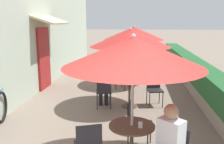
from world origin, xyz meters
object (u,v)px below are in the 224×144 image
cafe_chair_near_left (88,144)px  cafe_chair_far_right (141,68)px  coffee_cup_mid (129,80)px  seated_patron_mid_left (104,83)px  patio_table_far (133,71)px  patio_table_near (132,138)px  patio_umbrella_far (134,33)px  patio_table_mid (130,89)px  patio_umbrella_near (133,52)px  cafe_chair_mid_right (154,87)px  cafe_chair_far_left (125,75)px  seated_patron_near_right (168,144)px  coffee_cup_near (140,125)px  coffee_cup_far (130,64)px  patio_umbrella_mid (130,38)px  cafe_chair_mid_left (104,90)px  cafe_chair_near_back (136,120)px

cafe_chair_near_left → cafe_chair_far_right: same height
coffee_cup_mid → seated_patron_mid_left: bearing=-178.6°
patio_table_far → cafe_chair_near_left: bearing=-95.8°
patio_table_near → cafe_chair_far_right: bearing=88.1°
patio_table_near → patio_umbrella_far: 5.46m
patio_table_mid → cafe_chair_far_right: bearing=83.9°
patio_umbrella_near → cafe_chair_mid_right: 3.41m
cafe_chair_far_left → cafe_chair_far_right: (0.54, 1.31, 0.00)m
patio_umbrella_near → patio_table_near: bearing=180.0°
patio_table_far → cafe_chair_far_left: size_ratio=0.84×
seated_patron_near_right → coffee_cup_near: size_ratio=13.89×
patio_umbrella_near → coffee_cup_mid: bearing=92.8°
cafe_chair_mid_right → coffee_cup_mid: bearing=11.5°
coffee_cup_near → patio_table_mid: (-0.26, 2.96, -0.26)m
coffee_cup_far → cafe_chair_near_left: bearing=-94.4°
patio_table_mid → coffee_cup_mid: bearing=-96.8°
patio_table_mid → patio_umbrella_mid: size_ratio=0.34×
cafe_chair_far_right → coffee_cup_mid: bearing=22.5°
cafe_chair_mid_left → seated_patron_near_right: bearing=-77.7°
seated_patron_mid_left → patio_table_far: seated_patron_mid_left is taller
patio_umbrella_mid → patio_umbrella_far: (0.06, 2.41, 0.00)m
seated_patron_mid_left → patio_umbrella_mid: bearing=-2.9°
patio_table_far → cafe_chair_far_left: cafe_chair_far_left is taller
seated_patron_mid_left → coffee_cup_far: bearing=66.2°
patio_umbrella_near → seated_patron_mid_left: bearing=106.6°
cafe_chair_mid_left → patio_umbrella_mid: bearing=6.2°
cafe_chair_near_back → patio_table_far: (-0.13, 4.58, -0.01)m
patio_table_mid → patio_umbrella_far: (0.06, 2.41, 1.37)m
patio_table_far → patio_umbrella_far: size_ratio=0.34×
cafe_chair_near_back → coffee_cup_mid: bearing=-163.4°
cafe_chair_mid_left → cafe_chair_far_right: (1.01, 3.27, 0.00)m
cafe_chair_far_left → patio_table_near: bearing=-147.2°
patio_umbrella_near → coffee_cup_far: patio_umbrella_near is taller
cafe_chair_near_back → cafe_chair_far_right: bearing=-170.3°
patio_umbrella_near → cafe_chair_mid_right: (0.55, 3.08, -1.36)m
cafe_chair_mid_left → cafe_chair_far_left: bearing=66.3°
cafe_chair_near_back → coffee_cup_far: 4.67m
cafe_chair_near_back → cafe_chair_far_left: size_ratio=1.00×
seated_patron_mid_left → patio_table_far: bearing=62.8°
cafe_chair_mid_left → coffee_cup_far: 2.76m
coffee_cup_near → patio_table_near: bearing=149.4°
seated_patron_mid_left → coffee_cup_mid: bearing=-8.9°
cafe_chair_near_back → patio_umbrella_far: size_ratio=0.40×
seated_patron_near_right → cafe_chair_mid_left: seated_patron_near_right is taller
cafe_chair_mid_left → coffee_cup_mid: cafe_chair_mid_left is taller
cafe_chair_near_left → cafe_chair_mid_left: 2.98m
cafe_chair_near_left → cafe_chair_mid_right: 3.58m
patio_umbrella_near → patio_table_far: 5.46m
cafe_chair_mid_right → patio_umbrella_far: bearing=-84.6°
cafe_chair_mid_left → cafe_chair_mid_right: (1.36, 0.40, 0.00)m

